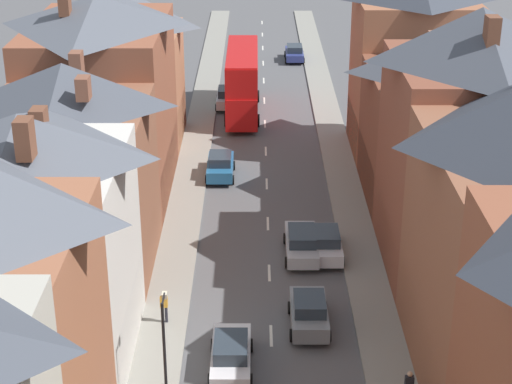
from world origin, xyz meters
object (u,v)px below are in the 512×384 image
Objects in this scene: car_parked_left_b at (231,354)px; car_mid_white at (227,97)px; double_decker_bus_lead at (242,81)px; car_near_silver at (294,53)px; car_parked_right_b at (301,243)px; car_parked_right_a at (220,165)px; street_lamp at (165,351)px; car_parked_left_a at (309,312)px; pedestrian_mid_right at (164,306)px; car_far_grey at (325,243)px.

car_mid_white is (-1.30, 36.99, 0.04)m from car_parked_left_b.
car_parked_left_b is at bearing -89.99° from double_decker_bus_lead.
car_parked_right_b is at bearing -91.81° from car_near_silver.
car_parked_left_b is 0.93× the size of car_parked_right_b.
car_parked_right_a is 15.17m from car_mid_white.
car_parked_right_b is 0.83× the size of street_lamp.
car_mid_white is at bearing 123.02° from double_decker_bus_lead.
double_decker_bus_lead reaches higher than car_parked_left_a.
car_near_silver is 48.33m from car_parked_left_a.
car_parked_left_a reaches higher than car_parked_right_b.
double_decker_bus_lead is 6.71× the size of pedestrian_mid_right.
pedestrian_mid_right is at bearing 177.72° from car_parked_left_a.
car_parked_left_b is 11.66m from car_far_grey.
car_parked_left_a is 19.11m from car_parked_right_a.
car_parked_left_b is 0.77× the size of street_lamp.
car_far_grey is (6.20, -11.24, -0.04)m from car_parked_right_a.
car_parked_left_a is at bearing -2.28° from pedestrian_mid_right.
double_decker_bus_lead reaches higher than pedestrian_mid_right.
car_parked_left_a is 33.99m from car_mid_white.
car_far_grey is 0.91× the size of car_parked_right_b.
double_decker_bus_lead is 31.92m from car_parked_left_a.
car_parked_right_a reaches higher than car_near_silver.
car_parked_right_b is at bearing 45.39° from pedestrian_mid_right.
car_mid_white is at bearing 88.37° from street_lamp.
car_parked_left_b is at bearing -47.97° from pedestrian_mid_right.
street_lamp reaches higher than car_near_silver.
car_mid_white is 26.85m from car_parked_right_b.
car_near_silver is at bearing 82.39° from street_lamp.
double_decker_bus_lead is 31.60m from pedestrian_mid_right.
street_lamp is (-2.45, -3.37, 2.45)m from car_parked_left_b.
double_decker_bus_lead is 13.39m from car_parked_right_a.
car_parked_right_a is at bearing 118.89° from car_far_grey.
pedestrian_mid_right reaches higher than car_parked_right_b.
car_parked_right_b is (4.90, -26.40, -0.02)m from car_mid_white.
car_near_silver is 0.90× the size of car_parked_right_b.
car_mid_white is 27.13m from car_far_grey.
car_parked_right_b is (-1.30, 0.01, 0.01)m from car_far_grey.
car_near_silver is (4.91, 16.66, -2.02)m from double_decker_bus_lead.
car_far_grey is at bearing 40.41° from pedestrian_mid_right.
car_parked_left_a is 2.43× the size of pedestrian_mid_right.
double_decker_bus_lead is at bearing 101.37° from car_far_grey.
street_lamp is (-1.15, -40.37, 2.41)m from car_mid_white.
double_decker_bus_lead is at bearing -56.98° from car_mid_white.
car_near_silver is 30.49m from car_parked_right_a.
car_far_grey is at bearing -0.48° from car_parked_right_b.
double_decker_bus_lead is 3.09m from car_mid_white.
car_mid_white is at bearing 100.52° from car_parked_right_b.
car_parked_left_a is at bearing 42.99° from car_parked_left_b.
pedestrian_mid_right is (-6.87, -6.97, 0.22)m from car_parked_right_b.
double_decker_bus_lead is 2.60× the size of car_mid_white.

